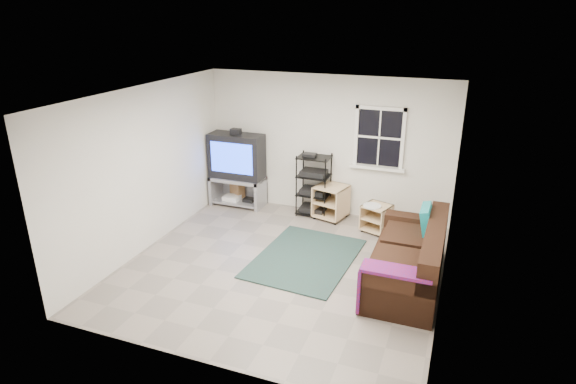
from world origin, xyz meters
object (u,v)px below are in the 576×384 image
at_px(tv_unit, 237,164).
at_px(side_table_left, 332,200).
at_px(sofa, 410,261).
at_px(av_rack, 314,189).
at_px(side_table_right, 377,216).

distance_m(tv_unit, side_table_left, 1.98).
bearing_deg(tv_unit, sofa, -26.93).
height_order(av_rack, sofa, av_rack).
height_order(tv_unit, av_rack, tv_unit).
xyz_separation_m(tv_unit, sofa, (3.57, -1.81, -0.51)).
bearing_deg(sofa, tv_unit, 153.07).
distance_m(tv_unit, side_table_right, 2.88).
bearing_deg(sofa, side_table_left, 131.75).
bearing_deg(side_table_left, side_table_right, -18.29).
bearing_deg(sofa, side_table_right, 115.89).
distance_m(tv_unit, av_rack, 1.59).
xyz_separation_m(side_table_left, side_table_right, (0.90, -0.30, -0.05)).
bearing_deg(tv_unit, side_table_right, -5.24).
bearing_deg(av_rack, side_table_left, -1.68).
xyz_separation_m(side_table_right, sofa, (0.75, -1.55, 0.06)).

